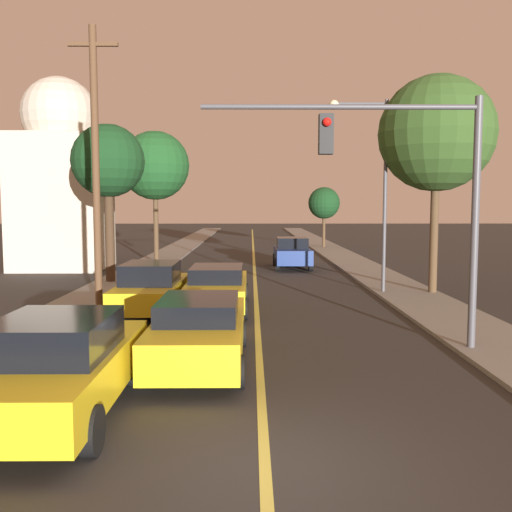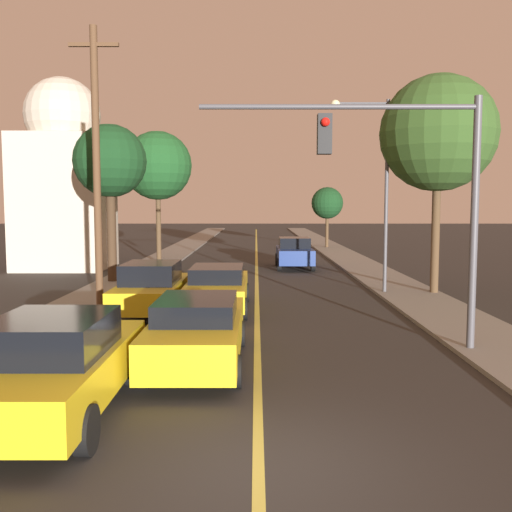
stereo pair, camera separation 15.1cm
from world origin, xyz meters
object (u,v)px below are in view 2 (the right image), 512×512
Objects in this scene: car_near_lane_second at (217,287)px; car_near_lane_front at (197,329)px; car_outer_lane_front at (54,365)px; utility_pole_left at (96,163)px; tree_right_near at (437,134)px; tree_right_far at (326,203)px; streetlamp_right at (372,169)px; domed_building_left at (63,177)px; tree_left_far at (157,166)px; tree_left_near at (109,162)px; car_outer_lane_second at (151,288)px; traffic_signal_mast at (404,173)px; car_far_oncoming at (294,253)px.

car_near_lane_front is at bearing -90.00° from car_near_lane_second.
car_outer_lane_front is 10.46m from utility_pole_left.
car_near_lane_front is 3.59m from car_outer_lane_front.
tree_right_near reaches higher than tree_right_far.
streetlamp_right is 17.40m from domed_building_left.
streetlamp_right is 0.97× the size of tree_left_far.
tree_left_near is at bearing -95.55° from tree_left_far.
car_outer_lane_front is 0.72× the size of tree_left_near.
utility_pole_left reaches higher than car_outer_lane_second.
car_near_lane_front is 0.80× the size of traffic_signal_mast.
tree_right_far is at bearing 59.52° from tree_left_near.
car_far_oncoming is 9.18m from tree_left_far.
car_near_lane_front is at bearing -68.46° from tree_left_near.
streetlamp_right is 14.71m from tree_left_far.
car_outer_lane_front is 15.41m from streetlamp_right.
tree_left_near is (-5.06, 6.40, 4.51)m from car_near_lane_second.
tree_left_far reaches higher than tree_left_near.
traffic_signal_mast is 0.63× the size of domed_building_left.
domed_building_left reaches higher than tree_left_far.
tree_left_far reaches higher than streetlamp_right.
car_outer_lane_front is 0.66× the size of tree_left_far.
car_near_lane_second is (-0.00, 6.43, -0.01)m from car_near_lane_front.
car_outer_lane_second is at bearing -23.29° from utility_pole_left.
car_outer_lane_second is (-2.02, 5.73, 0.07)m from car_near_lane_front.
tree_left_near is 7.33m from domed_building_left.
car_near_lane_front is 8.61m from utility_pole_left.
tree_right_near is at bearing -87.14° from tree_right_far.
car_near_lane_front is 21.42m from domed_building_left.
car_outer_lane_front is 24.07m from tree_left_far.
tree_left_near is (-9.72, 11.77, 1.12)m from traffic_signal_mast.
car_near_lane_second is 5.60m from utility_pole_left.
tree_right_far is at bearing 67.91° from utility_pole_left.
car_near_lane_second is 1.06× the size of car_outer_lane_second.
car_far_oncoming is 0.54× the size of tree_right_near.
tree_right_far is (2.23, 32.08, -0.57)m from traffic_signal_mast.
traffic_signal_mast is at bearing -93.98° from tree_right_far.
traffic_signal_mast is at bearing -32.66° from utility_pole_left.
tree_right_near is 0.80× the size of domed_building_left.
traffic_signal_mast is (4.66, 1.06, 3.38)m from car_near_lane_front.
tree_right_far is (-1.18, 23.59, -2.51)m from tree_right_near.
tree_right_near reaches higher than car_outer_lane_front.
car_outer_lane_front is 8.47m from traffic_signal_mast.
tree_left_near is (-8.41, -6.09, 4.43)m from car_far_oncoming.
tree_right_near is (4.72, -9.36, 5.24)m from car_far_oncoming.
car_far_oncoming is at bearing 35.88° from tree_left_near.
tree_left_near is at bearing 111.54° from car_near_lane_front.
tree_right_near is (11.97, 3.01, 1.32)m from utility_pole_left.
car_far_oncoming is at bearing 74.98° from car_near_lane_second.
traffic_signal_mast is at bearing -50.45° from tree_left_near.
car_far_oncoming is at bearing 67.84° from car_outer_lane_second.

